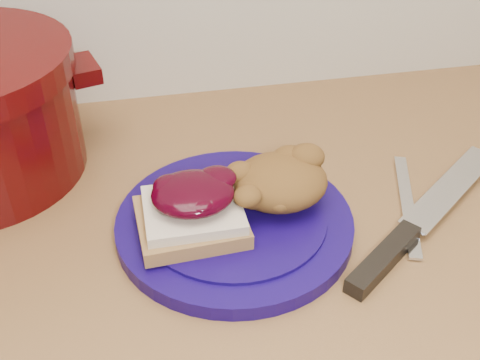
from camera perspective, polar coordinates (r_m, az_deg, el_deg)
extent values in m
cylinder|color=#11054D|center=(0.64, -0.52, -4.17)|extent=(0.26, 0.26, 0.02)
cube|color=olive|center=(0.61, -4.66, -3.98)|extent=(0.11, 0.10, 0.02)
cube|color=beige|center=(0.60, -4.48, -2.84)|extent=(0.10, 0.09, 0.01)
ellipsoid|color=black|center=(0.59, -4.50, -1.27)|extent=(0.09, 0.08, 0.02)
ellipsoid|color=brown|center=(0.63, 3.80, -0.17)|extent=(0.11, 0.09, 0.05)
cube|color=black|center=(0.61, 13.47, -7.26)|extent=(0.10, 0.09, 0.02)
cube|color=silver|center=(0.73, 19.39, -0.62)|extent=(0.17, 0.14, 0.00)
cube|color=silver|center=(0.70, 15.55, -2.13)|extent=(0.07, 0.17, 0.00)
cube|color=#3C0606|center=(0.75, -14.72, 10.10)|extent=(0.05, 0.06, 0.02)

